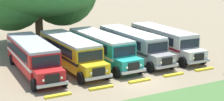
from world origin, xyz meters
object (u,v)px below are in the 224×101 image
parked_bus_slot_1 (70,51)px  parked_bus_slot_2 (101,47)px  parked_bus_slot_0 (32,55)px  parked_bus_slot_4 (164,40)px  parked_bus_slot_3 (132,43)px

parked_bus_slot_1 → parked_bus_slot_2: bearing=89.1°
parked_bus_slot_0 → parked_bus_slot_4: same height
parked_bus_slot_3 → parked_bus_slot_4: (3.83, -0.14, 0.00)m
parked_bus_slot_3 → parked_bus_slot_4: 3.83m
parked_bus_slot_2 → parked_bus_slot_0: bearing=-92.3°
parked_bus_slot_3 → parked_bus_slot_2: bearing=-92.3°
parked_bus_slot_2 → parked_bus_slot_1: bearing=-91.2°
parked_bus_slot_1 → parked_bus_slot_4: 10.59m
parked_bus_slot_0 → parked_bus_slot_1: 3.54m
parked_bus_slot_3 → parked_bus_slot_4: same height
parked_bus_slot_1 → parked_bus_slot_3: (6.76, -0.02, 0.00)m
parked_bus_slot_1 → parked_bus_slot_2: same height
parked_bus_slot_0 → parked_bus_slot_1: bearing=89.7°
parked_bus_slot_2 → parked_bus_slot_4: 7.35m
parked_bus_slot_0 → parked_bus_slot_4: (14.12, -0.21, 0.00)m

